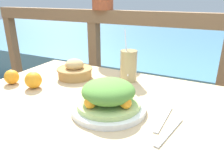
{
  "coord_description": "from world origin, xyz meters",
  "views": [
    {
      "loc": [
        0.42,
        -0.64,
        1.16
      ],
      "look_at": [
        0.06,
        0.07,
        0.84
      ],
      "focal_mm": 35.0,
      "sensor_mm": 36.0,
      "label": 1
    }
  ],
  "objects": [
    {
      "name": "patio_table",
      "position": [
        0.0,
        0.0,
        0.67
      ],
      "size": [
        1.07,
        0.82,
        0.78
      ],
      "color": "tan",
      "rests_on": "ground_plane"
    },
    {
      "name": "railing_fence",
      "position": [
        0.0,
        0.78,
        0.77
      ],
      "size": [
        2.8,
        0.08,
        1.07
      ],
      "color": "brown",
      "rests_on": "ground_plane"
    },
    {
      "name": "sea_backdrop",
      "position": [
        0.0,
        3.28,
        0.24
      ],
      "size": [
        12.0,
        4.0,
        0.48
      ],
      "color": "teal",
      "rests_on": "ground_plane"
    },
    {
      "name": "salad_plate",
      "position": [
        0.09,
        -0.03,
        0.83
      ],
      "size": [
        0.27,
        0.27,
        0.12
      ],
      "color": "white",
      "rests_on": "patio_table"
    },
    {
      "name": "drink_glass",
      "position": [
        0.04,
        0.28,
        0.85
      ],
      "size": [
        0.08,
        0.08,
        0.24
      ],
      "color": "tan",
      "rests_on": "patio_table"
    },
    {
      "name": "bread_basket",
      "position": [
        -0.22,
        0.2,
        0.82
      ],
      "size": [
        0.18,
        0.18,
        0.1
      ],
      "color": "#AD7F47",
      "rests_on": "patio_table"
    },
    {
      "name": "fork",
      "position": [
        0.28,
        0.0,
        0.78
      ],
      "size": [
        0.02,
        0.18,
        0.0
      ],
      "color": "silver",
      "rests_on": "patio_table"
    },
    {
      "name": "knife",
      "position": [
        0.32,
        -0.07,
        0.78
      ],
      "size": [
        0.05,
        0.18,
        0.0
      ],
      "color": "silver",
      "rests_on": "patio_table"
    },
    {
      "name": "orange_near_basket",
      "position": [
        -0.43,
        -0.0,
        0.81
      ],
      "size": [
        0.07,
        0.07,
        0.07
      ],
      "color": "orange",
      "rests_on": "patio_table"
    },
    {
      "name": "orange_near_glass",
      "position": [
        -0.3,
        0.01,
        0.82
      ],
      "size": [
        0.07,
        0.07,
        0.07
      ],
      "color": "orange",
      "rests_on": "patio_table"
    }
  ]
}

